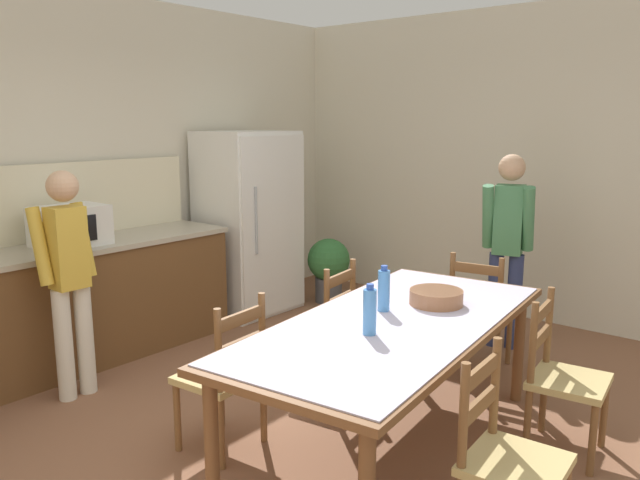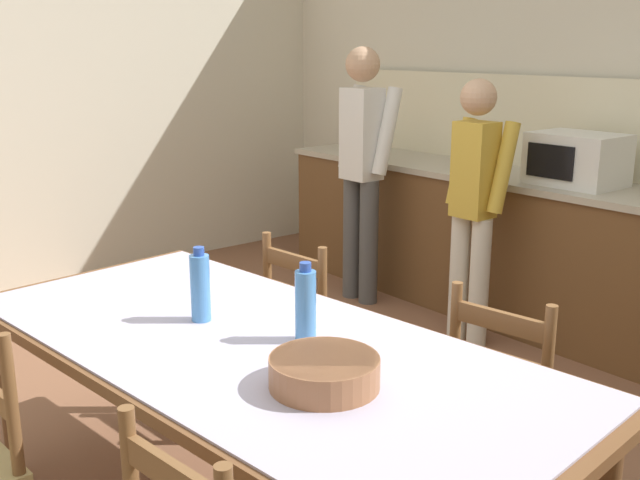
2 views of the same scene
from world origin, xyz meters
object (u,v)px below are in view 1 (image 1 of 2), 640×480
microwave (70,226)px  person_at_counter (69,272)px  bottle_off_centre (384,290)px  person_by_table (508,241)px  chair_side_far_right (324,326)px  potted_plant (329,265)px  bottle_near_centre (370,311)px  refrigerator (249,223)px  serving_bowl (436,296)px  chair_side_far_left (225,376)px  dining_table (394,331)px  chair_side_near_left (507,459)px  chair_head_end (479,312)px  chair_side_near_right (562,378)px

microwave → person_at_counter: (-0.32, -0.52, -0.22)m
bottle_off_centre → person_by_table: 1.89m
chair_side_far_right → potted_plant: size_ratio=1.36×
bottle_near_centre → chair_side_far_right: bearing=51.3°
person_at_counter → potted_plant: (2.86, 0.07, -0.49)m
refrigerator → bottle_near_centre: bearing=-122.5°
chair_side_far_right → microwave: bearing=-70.9°
serving_bowl → chair_side_far_left: chair_side_far_left is taller
refrigerator → chair_side_far_left: refrigerator is taller
dining_table → serving_bowl: serving_bowl is taller
bottle_off_centre → chair_side_far_right: bottle_off_centre is taller
microwave → dining_table: 2.66m
serving_bowl → chair_side_near_left: 1.23m
serving_bowl → chair_side_near_left: chair_side_near_left is taller
dining_table → refrigerator: bearing=61.9°
chair_side_far_left → potted_plant: bearing=-157.7°
bottle_near_centre → chair_side_near_left: 0.96m
bottle_near_centre → chair_head_end: bottle_near_centre is taller
microwave → chair_side_near_left: microwave is taller
chair_side_near_left → person_by_table: 2.67m
bottle_off_centre → chair_side_near_left: bearing=-117.8°
chair_side_far_right → dining_table: bearing=55.4°
person_by_table → chair_side_far_right: bearing=-38.3°
chair_head_end → person_by_table: (0.56, 0.04, 0.46)m
chair_side_near_right → serving_bowl: bearing=98.3°
serving_bowl → potted_plant: serving_bowl is taller
refrigerator → person_at_counter: bearing=-166.9°
refrigerator → person_by_table: (0.61, -2.37, 0.02)m
bottle_near_centre → chair_side_near_left: size_ratio=0.30×
microwave → chair_side_far_right: bearing=-62.8°
person_at_counter → chair_head_end: bearing=-131.0°
dining_table → chair_side_far_right: (0.43, 0.86, -0.27)m
bottle_near_centre → serving_bowl: (0.69, -0.00, -0.07)m
refrigerator → chair_side_far_right: 2.01m
person_by_table → serving_bowl: bearing=-7.1°
person_at_counter → person_by_table: (2.76, -1.87, 0.03)m
chair_head_end → person_by_table: 0.72m
chair_head_end → potted_plant: (0.66, 1.99, -0.06)m
refrigerator → serving_bowl: 2.78m
chair_head_end → person_at_counter: bearing=40.6°
bottle_near_centre → chair_side_far_left: 0.96m
chair_head_end → person_at_counter: (-2.21, 1.92, 0.43)m
dining_table → bottle_near_centre: bottle_near_centre is taller
chair_side_far_left → person_at_counter: (-0.18, 1.32, 0.43)m
chair_side_far_left → chair_side_near_right: bearing=123.6°
chair_side_far_left → potted_plant: 3.02m
serving_bowl → person_at_counter: 2.41m
chair_side_far_right → person_by_table: bearing=148.9°
chair_side_near_left → potted_plant: chair_side_near_left is taller
dining_table → chair_side_near_right: 0.99m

